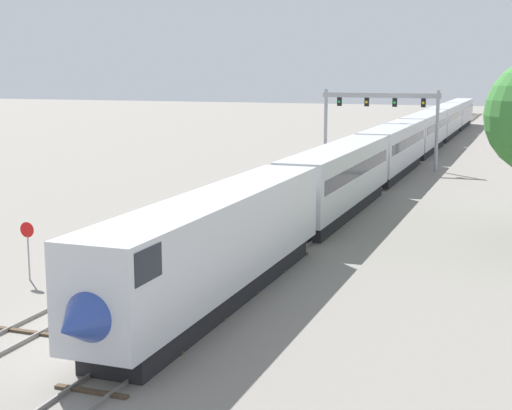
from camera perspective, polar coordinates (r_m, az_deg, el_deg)
ground_plane at (r=31.24m, az=-9.41°, el=-8.95°), size 400.00×400.00×0.00m
track_main at (r=87.16m, az=11.52°, el=3.24°), size 2.60×200.00×0.16m
track_near at (r=68.86m, az=4.46°, el=1.64°), size 2.60×160.00×0.16m
passenger_train at (r=86.68m, az=11.55°, el=4.89°), size 3.04×131.95×4.80m
signal_gantry at (r=79.78m, az=9.25°, el=6.94°), size 12.10×0.49×8.13m
stop_sign at (r=38.60m, az=-16.64°, el=-2.69°), size 0.76×0.08×2.88m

